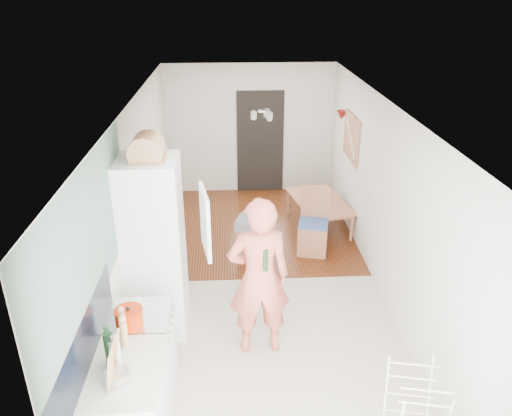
{
  "coord_description": "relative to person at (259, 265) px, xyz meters",
  "views": [
    {
      "loc": [
        -0.38,
        -5.79,
        3.85
      ],
      "look_at": [
        -0.06,
        0.2,
        1.11
      ],
      "focal_mm": 35.0,
      "sensor_mm": 36.0,
      "label": 1
    }
  ],
  "objects": [
    {
      "name": "room_shell",
      "position": [
        0.1,
        1.24,
        0.14
      ],
      "size": [
        3.2,
        7.0,
        2.5
      ],
      "primitive_type": null,
      "color": "beige",
      "rests_on": "ground"
    },
    {
      "name": "floor",
      "position": [
        0.1,
        1.24,
        -1.11
      ],
      "size": [
        3.2,
        7.0,
        0.01
      ],
      "primitive_type": "cube",
      "color": "beige",
      "rests_on": "ground"
    },
    {
      "name": "wood_floor_overlay",
      "position": [
        0.1,
        3.09,
        -1.1
      ],
      "size": [
        3.2,
        3.3,
        0.01
      ],
      "primitive_type": "cube",
      "color": "#5C3414",
      "rests_on": "room_shell"
    },
    {
      "name": "sage_wall_panel",
      "position": [
        -1.49,
        -0.76,
        0.74
      ],
      "size": [
        0.02,
        3.0,
        1.3
      ],
      "primitive_type": "cube",
      "color": "slate",
      "rests_on": "room_shell"
    },
    {
      "name": "tile_splashback",
      "position": [
        -1.48,
        -1.31,
        0.04
      ],
      "size": [
        0.02,
        1.9,
        0.5
      ],
      "primitive_type": "cube",
      "color": "black",
      "rests_on": "room_shell"
    },
    {
      "name": "doorway_recess",
      "position": [
        0.3,
        4.72,
        -0.11
      ],
      "size": [
        0.9,
        0.04,
        2.0
      ],
      "primitive_type": "cube",
      "color": "black",
      "rests_on": "room_shell"
    },
    {
      "name": "base_cabinet",
      "position": [
        -1.2,
        -1.31,
        -0.68
      ],
      "size": [
        0.6,
        0.9,
        0.86
      ],
      "primitive_type": "cube",
      "color": "white",
      "rests_on": "room_shell"
    },
    {
      "name": "worktop",
      "position": [
        -1.2,
        -1.31,
        -0.22
      ],
      "size": [
        0.62,
        0.92,
        0.06
      ],
      "primitive_type": "cube",
      "color": "silver",
      "rests_on": "room_shell"
    },
    {
      "name": "range_cooker",
      "position": [
        -1.2,
        -0.56,
        -0.67
      ],
      "size": [
        0.6,
        0.6,
        0.88
      ],
      "primitive_type": "cube",
      "color": "white",
      "rests_on": "room_shell"
    },
    {
      "name": "cooker_top",
      "position": [
        -1.2,
        -0.56,
        -0.21
      ],
      "size": [
        0.6,
        0.6,
        0.04
      ],
      "primitive_type": "cube",
      "color": "silver",
      "rests_on": "room_shell"
    },
    {
      "name": "fridge_housing",
      "position": [
        -1.17,
        0.46,
        -0.03
      ],
      "size": [
        0.66,
        0.66,
        2.15
      ],
      "primitive_type": "cube",
      "color": "white",
      "rests_on": "room_shell"
    },
    {
      "name": "fridge_door",
      "position": [
        -0.56,
        0.16,
        0.44
      ],
      "size": [
        0.14,
        0.56,
        0.7
      ],
      "primitive_type": "cube",
      "rotation": [
        0.0,
        0.0,
        -1.4
      ],
      "color": "white",
      "rests_on": "room_shell"
    },
    {
      "name": "fridge_interior",
      "position": [
        -0.86,
        0.46,
        0.44
      ],
      "size": [
        0.02,
        0.52,
        0.66
      ],
      "primitive_type": "cube",
      "color": "white",
      "rests_on": "room_shell"
    },
    {
      "name": "pinboard",
      "position": [
        1.68,
        3.14,
        0.44
      ],
      "size": [
        0.03,
        0.9,
        0.7
      ],
      "primitive_type": "cube",
      "color": "tan",
      "rests_on": "room_shell"
    },
    {
      "name": "pinboard_frame",
      "position": [
        1.67,
        3.14,
        0.44
      ],
      "size": [
        0.0,
        0.94,
        0.74
      ],
      "primitive_type": "cube",
      "color": "#A5663F",
      "rests_on": "room_shell"
    },
    {
      "name": "wall_sconce",
      "position": [
        1.64,
        3.79,
        0.64
      ],
      "size": [
        0.18,
        0.18,
        0.16
      ],
      "primitive_type": "cone",
      "color": "maroon",
      "rests_on": "room_shell"
    },
    {
      "name": "person",
      "position": [
        0.0,
        0.0,
        0.0
      ],
      "size": [
        0.85,
        0.6,
        2.21
      ],
      "primitive_type": "imported",
      "rotation": [
        0.0,
        0.0,
        3.23
      ],
      "color": "#D56250",
      "rests_on": "floor"
    },
    {
      "name": "dining_table",
      "position": [
        1.22,
        3.04,
        -0.9
      ],
      "size": [
        0.88,
        1.29,
        0.42
      ],
      "primitive_type": "imported",
      "rotation": [
        0.0,
        0.0,
        1.77
      ],
      "color": "#A5663F",
      "rests_on": "floor"
    },
    {
      "name": "dining_chair",
      "position": [
        0.96,
        2.17,
        -0.59
      ],
      "size": [
        0.53,
        0.53,
        1.03
      ],
      "primitive_type": null,
      "rotation": [
        0.0,
        0.0,
        -0.24
      ],
      "color": "#A5663F",
      "rests_on": "floor"
    },
    {
      "name": "stool",
      "position": [
        0.0,
        2.1,
        -0.87
      ],
      "size": [
        0.42,
        0.42,
        0.47
      ],
      "primitive_type": null,
      "rotation": [
        0.0,
        0.0,
        -0.2
      ],
      "color": "#A5663F",
      "rests_on": "floor"
    },
    {
      "name": "grey_drape",
      "position": [
        -0.01,
        2.1,
        -0.55
      ],
      "size": [
        0.48,
        0.48,
        0.17
      ],
      "primitive_type": "cube",
      "rotation": [
        0.0,
        0.0,
        -0.32
      ],
      "color": "slate",
      "rests_on": "stool"
    },
    {
      "name": "drying_rack",
      "position": [
        1.28,
        -1.41,
        -0.69
      ],
      "size": [
        0.49,
        0.46,
        0.83
      ],
      "primitive_type": null,
      "rotation": [
        0.0,
        0.0,
        -0.21
      ],
      "color": "white",
      "rests_on": "floor"
    },
    {
      "name": "bread_bin",
      "position": [
        -1.14,
        0.44,
        1.14
      ],
      "size": [
        0.4,
        0.38,
        0.2
      ],
      "primitive_type": null,
      "rotation": [
        0.0,
        0.0,
        -0.07
      ],
      "color": "tan",
      "rests_on": "fridge_housing"
    },
    {
      "name": "red_casserole",
      "position": [
        -1.25,
        -0.69,
        -0.11
      ],
      "size": [
        0.29,
        0.29,
        0.15
      ],
      "primitive_type": "cylinder",
      "rotation": [
        0.0,
        0.0,
        -0.12
      ],
      "color": "red",
      "rests_on": "cooker_top"
    },
    {
      "name": "steel_pan",
      "position": [
        -1.22,
        -1.44,
        -0.14
      ],
      "size": [
        0.23,
        0.23,
        0.1
      ],
      "primitive_type": "cylinder",
      "rotation": [
        0.0,
        0.0,
        0.17
      ],
      "color": "silver",
      "rests_on": "worktop"
    },
    {
      "name": "held_bottle",
      "position": [
        0.06,
        -0.12,
        0.13
      ],
      "size": [
        0.05,
        0.05,
        0.25
      ],
      "primitive_type": "cylinder",
      "color": "#1B3C1D",
      "rests_on": "person"
    },
    {
      "name": "bottle_a",
      "position": [
        -1.31,
        -1.21,
        -0.04
      ],
      "size": [
        0.07,
        0.07,
        0.29
      ],
      "primitive_type": "cylinder",
      "rotation": [
        0.0,
        0.0,
        0.04
      ],
      "color": "#1B3C1D",
      "rests_on": "worktop"
    },
    {
      "name": "bottle_b",
      "position": [
        -1.32,
        -1.21,
        -0.04
      ],
      "size": [
        0.09,
        0.09,
        0.3
      ],
      "primitive_type": "cylinder",
      "rotation": [
        0.0,
        0.0,
        -0.34
      ],
      "color": "#1B3C1D",
      "rests_on": "worktop"
    },
    {
      "name": "bottle_c",
      "position": [
        -1.27,
        -1.24,
        -0.07
      ],
      "size": [
        0.12,
        0.12,
        0.24
      ],
      "primitive_type": "cylinder",
      "rotation": [
        0.0,
        0.0,
        0.23
      ],
      "color": "beige",
      "rests_on": "worktop"
    },
    {
      "name": "pepper_mill_front",
      "position": [
        -1.24,
        -1.0,
        -0.06
      ],
      "size": [
        0.08,
        0.08,
        0.25
      ],
      "primitive_type": "cylinder",
      "rotation": [
        0.0,
        0.0,
        -0.31
      ],
      "color": "tan",
      "rests_on": "worktop"
    },
    {
      "name": "pepper_mill_back",
      "position": [
        -1.29,
        -0.82,
        -0.07
      ],
      "size": [
        0.07,
        0.07,
        0.22
      ],
      "primitive_type": "cylinder",
      "rotation": [
        0.0,
        0.0,
        0.27
      ],
      "color": "tan",
      "rests_on": "worktop"
    },
    {
      "name": "chopping_boards",
      "position": [
        -1.24,
        -1.4,
        -0.0
      ],
      "size": [
        0.11,
        0.27,
        0.36
      ],
      "primitive_type": null,
      "rotation": [
        0.0,
        0.0,
        0.29
      ],
      "color": "tan",
      "rests_on": "worktop"
    }
  ]
}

